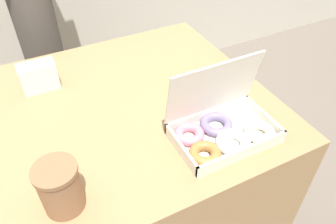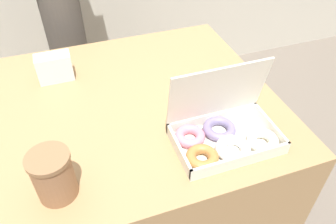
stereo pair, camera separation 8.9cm
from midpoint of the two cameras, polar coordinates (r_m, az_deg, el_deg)
name	(u,v)px [view 1 (the left image)]	position (r m, az deg, el deg)	size (l,w,h in m)	color
table	(114,181)	(1.38, -11.26, -11.85)	(1.13, 0.88, 0.75)	#99754C
donut_box	(221,129)	(0.97, 6.69, -3.10)	(0.32, 0.21, 0.23)	silver
coffee_cup	(60,188)	(0.84, -21.26, -12.33)	(0.10, 0.10, 0.14)	#8C6042
napkin_holder	(39,77)	(1.24, -23.51, 5.60)	(0.12, 0.06, 0.10)	silver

